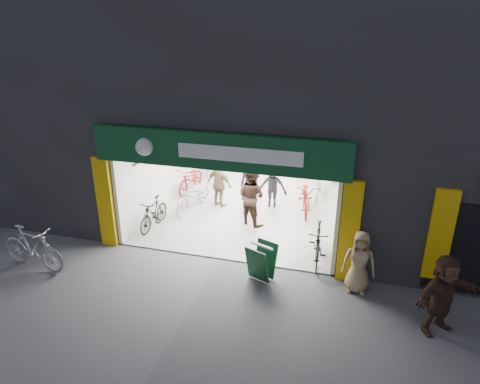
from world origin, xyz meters
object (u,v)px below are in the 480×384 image
at_px(pedestrian_near, 359,262).
at_px(sandwich_board, 261,261).
at_px(bike_left_front, 194,195).
at_px(parked_bike, 33,248).
at_px(bike_right_front, 318,244).

distance_m(pedestrian_near, sandwich_board, 2.29).
bearing_deg(pedestrian_near, bike_left_front, 150.09).
bearing_deg(parked_bike, sandwich_board, -72.22).
relative_size(bike_right_front, pedestrian_near, 1.12).
relative_size(parked_bike, sandwich_board, 2.13).
bearing_deg(sandwich_board, parked_bike, -147.75).
bearing_deg(bike_right_front, bike_left_front, 149.17).
distance_m(bike_left_front, pedestrian_near, 6.25).
height_order(bike_left_front, pedestrian_near, pedestrian_near).
relative_size(bike_left_front, parked_bike, 1.03).
bearing_deg(pedestrian_near, sandwich_board, -175.41).
height_order(bike_right_front, sandwich_board, bike_right_front).
relative_size(parked_bike, pedestrian_near, 1.27).
bearing_deg(pedestrian_near, bike_right_front, 135.81).
bearing_deg(pedestrian_near, parked_bike, -170.07).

